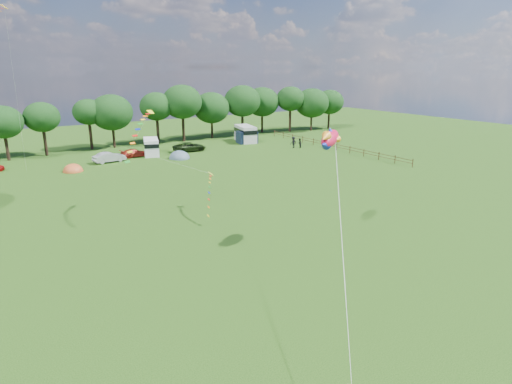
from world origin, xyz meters
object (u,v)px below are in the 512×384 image
car_c (134,153)px  tent_greyblue (180,158)px  campervan_d (245,133)px  walker_b (293,142)px  tent_orange (73,171)px  car_d (190,147)px  fish_kite (329,139)px  campervan_c (151,146)px  car_b (109,157)px  walker_a (299,143)px

car_c → tent_greyblue: (5.38, -4.78, -0.59)m
car_c → campervan_d: 21.79m
walker_b → tent_orange: bearing=-7.2°
car_d → fish_kite: 41.75m
car_c → campervan_c: 2.89m
campervan_d → walker_b: bearing=-147.4°
car_d → campervan_c: (-6.23, 0.59, 0.62)m
car_d → tent_greyblue: (-3.64, -4.37, -0.72)m
car_d → fish_kite: (-6.74, -40.53, 7.42)m
fish_kite → walker_b: fish_kite is taller
tent_orange → fish_kite: bearing=-71.4°
car_b → walker_a: bearing=-109.7°
walker_a → walker_b: size_ratio=0.85×
car_c → walker_a: walker_a is taller
campervan_c → walker_a: campervan_c is taller
car_c → car_d: size_ratio=0.75×
campervan_d → walker_a: (4.43, -10.42, -0.76)m
tent_orange → car_c: bearing=27.2°
walker_a → tent_greyblue: bearing=-43.1°
car_b → car_c: (4.25, 1.87, -0.13)m
campervan_d → car_d: bearing=116.7°
car_b → car_d: (13.27, 1.45, -0.01)m
car_c → walker_b: 26.15m
campervan_d → walker_b: size_ratio=3.31×
car_d → tent_greyblue: 5.73m
campervan_c → tent_orange: (-12.60, -5.22, -1.34)m
car_d → tent_orange: (-18.83, -4.62, -0.72)m
car_c → car_d: (9.02, -0.41, 0.13)m
walker_a → walker_b: walker_b is taller
tent_orange → tent_greyblue: (15.19, 0.26, -0.00)m
car_b → tent_greyblue: bearing=-115.5°
tent_greyblue → walker_b: 19.93m
campervan_d → tent_greyblue: 17.92m
car_b → walker_b: 29.87m
tent_greyblue → tent_orange: bearing=-179.0°
campervan_c → walker_a: (23.25, -7.93, -0.53)m
campervan_d → walker_a: 11.35m
car_c → fish_kite: fish_kite is taller
tent_greyblue → walker_a: 20.88m
car_c → campervan_d: bearing=-89.9°
campervan_d → walker_a: campervan_d is taller
car_d → tent_greyblue: size_ratio=1.58×
campervan_c → tent_orange: size_ratio=1.96×
car_c → campervan_d: size_ratio=0.63×
car_d → tent_orange: 19.40m
car_b → walker_b: (29.39, -5.33, 0.22)m
tent_greyblue → fish_kite: (-3.10, -36.16, 8.13)m
car_b → tent_greyblue: (9.63, -2.91, -0.73)m
car_c → walker_a: bearing=-113.5°
car_c → car_d: bearing=-99.5°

